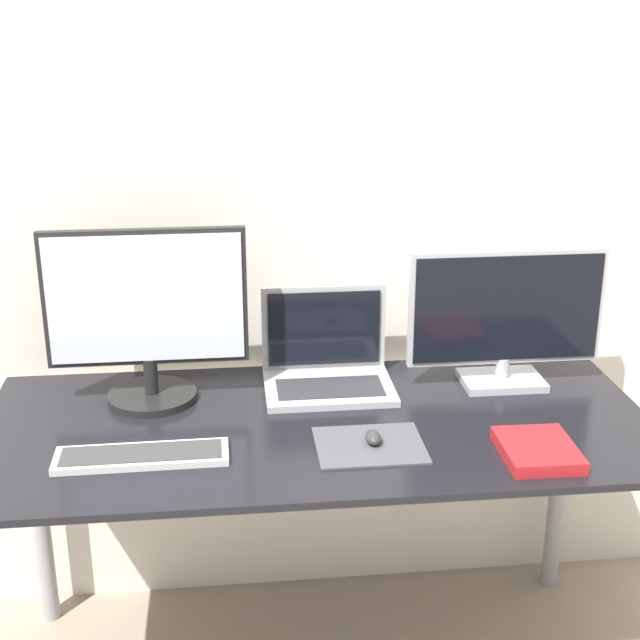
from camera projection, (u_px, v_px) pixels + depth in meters
name	position (u px, v px, depth m)	size (l,w,h in m)	color
wall_back	(301.00, 190.00, 2.44)	(7.00, 0.05, 2.50)	silver
desk	(319.00, 461.00, 2.23)	(1.65, 0.75, 0.76)	black
monitor_left	(147.00, 316.00, 2.24)	(0.51, 0.23, 0.46)	black
monitor_right	(506.00, 317.00, 2.36)	(0.52, 0.15, 0.37)	#B2B2B7
laptop	(327.00, 363.00, 2.40)	(0.34, 0.25, 0.25)	#ADADB2
keyboard	(142.00, 456.00, 2.01)	(0.39, 0.12, 0.02)	silver
mousepad	(370.00, 445.00, 2.08)	(0.25, 0.21, 0.00)	#47474C
mouse	(373.00, 437.00, 2.08)	(0.04, 0.06, 0.03)	#333333
book	(538.00, 450.00, 2.03)	(0.17, 0.20, 0.03)	red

